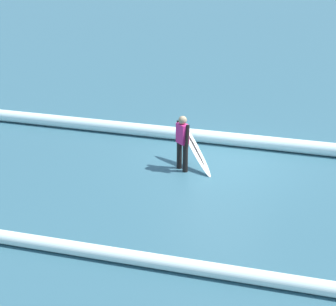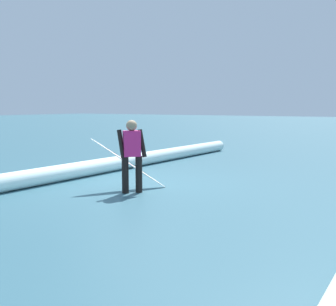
# 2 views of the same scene
# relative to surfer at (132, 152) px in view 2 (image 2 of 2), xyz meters

# --- Properties ---
(ground_plane) EXTENTS (122.79, 122.79, 0.00)m
(ground_plane) POSITION_rel_surfer_xyz_m (-0.91, -0.64, -0.83)
(ground_plane) COLOR #315D6B
(surfer) EXTENTS (0.40, 0.49, 1.48)m
(surfer) POSITION_rel_surfer_xyz_m (0.00, 0.00, 0.00)
(surfer) COLOR black
(surfer) RESTS_ON ground_plane
(surfboard) EXTENTS (1.28, 1.34, 1.13)m
(surfboard) POSITION_rel_surfer_xyz_m (-0.26, -0.28, -0.28)
(surfboard) COLOR white
(surfboard) RESTS_ON ground_plane
(wave_crest_foreground) EXTENTS (16.82, 1.26, 0.39)m
(wave_crest_foreground) POSITION_rel_surfer_xyz_m (0.36, -2.22, -0.64)
(wave_crest_foreground) COLOR white
(wave_crest_foreground) RESTS_ON ground_plane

